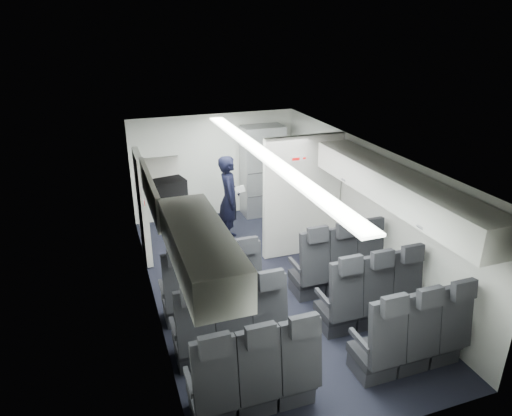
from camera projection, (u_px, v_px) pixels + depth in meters
cabin_shell at (265, 219)px, 6.80m from camera, size 3.41×6.01×2.16m
seat_row_front at (277, 279)px, 6.61m from camera, size 3.33×0.56×1.24m
seat_row_mid at (303, 314)px, 5.83m from camera, size 3.33×0.56×1.24m
seat_row_rear at (337, 360)px, 5.05m from camera, size 3.33×0.56×1.24m
overhead_bin_left_rear at (200, 249)px, 4.35m from camera, size 0.53×1.80×0.40m
overhead_bin_left_front_open at (168, 198)px, 5.91m from camera, size 0.64×1.70×0.72m
overhead_bin_right_rear at (441, 211)px, 5.20m from camera, size 0.53×1.80×0.40m
overhead_bin_right_front at (360, 168)px, 6.73m from camera, size 0.53×1.70×0.40m
bulkhead_partition at (302, 196)px, 7.82m from camera, size 1.40×0.15×2.13m
galley_unit at (262, 171)px, 9.53m from camera, size 0.85×0.52×1.90m
boarding_door at (142, 206)px, 7.72m from camera, size 0.12×1.27×1.86m
flight_attendant at (229, 199)px, 8.40m from camera, size 0.53×0.68×1.65m
carry_on_bag at (169, 189)px, 6.02m from camera, size 0.47×0.37×0.25m
papers at (240, 189)px, 8.34m from camera, size 0.18×0.05×0.13m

